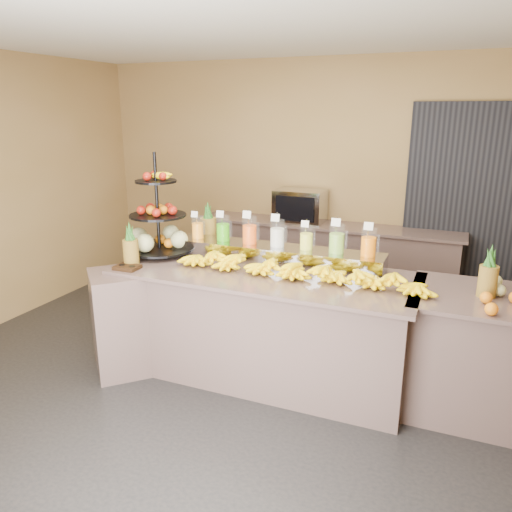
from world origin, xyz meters
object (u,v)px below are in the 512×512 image
Objects in this scene: fruit_stand at (163,229)px; banana_heap at (298,267)px; pitcher_tray at (277,255)px; condiment_caddy at (127,267)px; oven_warmer at (300,206)px; right_fruit_pile at (509,296)px.

banana_heap is at bearing -12.67° from fruit_stand.
banana_heap reaches higher than pitcher_tray.
banana_heap is at bearing 14.62° from condiment_caddy.
fruit_stand reaches higher than condiment_caddy.
condiment_caddy is at bearing -149.27° from pitcher_tray.
fruit_stand is 4.60× the size of condiment_caddy.
banana_heap reaches higher than condiment_caddy.
condiment_caddy is at bearing -165.38° from banana_heap.
fruit_stand reaches higher than oven_warmer.
fruit_stand is 0.56m from condiment_caddy.
pitcher_tray is at bearing 169.58° from right_fruit_pile.
right_fruit_pile is 2.93m from oven_warmer.
banana_heap is 10.59× the size of condiment_caddy.
oven_warmer is (0.74, 1.81, -0.04)m from fruit_stand.
oven_warmer reaches higher than pitcher_tray.
fruit_stand is 2.88m from right_fruit_pile.
oven_warmer is (0.77, 2.32, 0.18)m from condiment_caddy.
oven_warmer is (-0.62, 1.96, 0.11)m from banana_heap.
right_fruit_pile is 0.75× the size of oven_warmer.
pitcher_tray is at bearing 134.57° from banana_heap.
oven_warmer is (-2.13, 2.00, 0.12)m from right_fruit_pile.
pitcher_tray is 0.86× the size of banana_heap.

